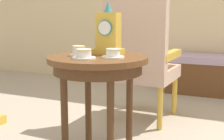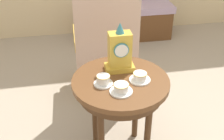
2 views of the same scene
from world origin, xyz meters
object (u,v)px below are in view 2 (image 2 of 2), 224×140
object	(u,v)px
side_table	(120,91)
teacup_right	(121,89)
teacup_center	(140,77)
armchair	(105,38)
window_bench	(128,21)
mantel_clock	(120,52)
teacup_left	(103,80)

from	to	relation	value
side_table	teacup_right	xyz separation A→B (m)	(-0.02, -0.13, 0.11)
teacup_center	armchair	world-z (taller)	armchair
armchair	window_bench	distance (m)	1.37
mantel_clock	armchair	size ratio (longest dim) A/B	0.29
teacup_center	mantel_clock	bearing A→B (deg)	123.64
teacup_left	window_bench	world-z (taller)	teacup_left
mantel_clock	armchair	world-z (taller)	armchair
teacup_right	teacup_left	bearing A→B (deg)	132.19
teacup_left	mantel_clock	world-z (taller)	mantel_clock
window_bench	mantel_clock	bearing A→B (deg)	-105.18
mantel_clock	side_table	bearing A→B (deg)	-98.19
teacup_left	side_table	bearing A→B (deg)	16.02
teacup_right	window_bench	bearing A→B (deg)	75.49
armchair	teacup_right	bearing A→B (deg)	-93.07
armchair	window_bench	xyz separation A→B (m)	(0.49, 1.22, -0.37)
teacup_left	mantel_clock	size ratio (longest dim) A/B	0.36
teacup_right	armchair	bearing A→B (deg)	86.93
mantel_clock	window_bench	xyz separation A→B (m)	(0.50, 1.84, -0.56)
teacup_center	mantel_clock	xyz separation A→B (m)	(-0.10, 0.15, 0.11)
teacup_right	window_bench	xyz separation A→B (m)	(0.54, 2.09, -0.45)
side_table	armchair	bearing A→B (deg)	88.31
teacup_left	window_bench	distance (m)	2.14
teacup_left	teacup_right	xyz separation A→B (m)	(0.09, -0.10, -0.00)
teacup_left	mantel_clock	distance (m)	0.23
teacup_right	armchair	world-z (taller)	armchair
mantel_clock	window_bench	distance (m)	1.99
teacup_center	window_bench	xyz separation A→B (m)	(0.40, 1.99, -0.45)
teacup_left	window_bench	size ratio (longest dim) A/B	0.11
teacup_right	teacup_center	distance (m)	0.17
teacup_center	teacup_left	bearing A→B (deg)	-179.69
side_table	teacup_left	world-z (taller)	teacup_left
side_table	teacup_right	world-z (taller)	teacup_right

